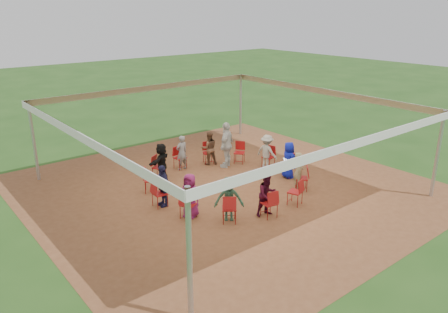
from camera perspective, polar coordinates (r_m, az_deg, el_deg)
ground at (r=15.73m, az=0.27°, el=-4.06°), size 80.00×80.00×0.00m
dirt_patch at (r=15.73m, az=0.27°, el=-4.04°), size 13.00×13.00×0.00m
tent at (r=14.97m, az=0.28°, el=4.34°), size 10.33×10.33×3.00m
chair_0 at (r=16.71m, az=8.74°, el=-1.22°), size 0.54×0.53×0.90m
chair_1 at (r=17.57m, az=5.82°, el=-0.08°), size 0.51×0.50×0.90m
chair_2 at (r=18.02m, az=2.01°, el=0.50°), size 0.61×0.60×0.90m
chair_3 at (r=17.99m, az=-2.05°, el=0.46°), size 0.56×0.57×0.90m
chair_4 at (r=17.47m, az=-5.76°, el=-0.19°), size 0.45×0.47×0.90m
chair_5 at (r=16.55m, az=-8.50°, el=-1.40°), size 0.59×0.60×0.90m
chair_6 at (r=15.40m, az=-9.59°, el=-3.04°), size 0.59×0.58×0.90m
chair_7 at (r=14.25m, az=-8.40°, el=-4.83°), size 0.46×0.44×0.90m
chair_8 at (r=13.40m, az=-4.71°, el=-6.27°), size 0.58×0.57×0.90m
chair_9 at (r=13.12m, az=0.68°, el=-6.79°), size 0.60×0.60×0.90m
chair_10 at (r=13.50m, az=5.92°, el=-6.12°), size 0.49×0.50×0.90m
chair_11 at (r=14.41m, az=9.27°, el=-4.60°), size 0.54×0.55×0.90m
chair_12 at (r=15.58m, az=10.11°, el=-2.82°), size 0.61×0.61×0.90m
person_seated_0 at (r=16.57m, az=8.43°, el=-0.46°), size 0.56×0.76×1.39m
person_seated_1 at (r=17.40m, az=5.62°, el=0.61°), size 0.61×0.97×1.39m
person_seated_2 at (r=17.80m, az=-1.97°, el=1.12°), size 0.78×0.63×1.39m
person_seated_3 at (r=17.30m, az=-5.55°, el=0.51°), size 0.53×0.37×1.39m
person_seated_4 at (r=16.42m, az=-8.17°, el=-0.62°), size 1.35×1.10×1.39m
person_seated_5 at (r=14.20m, az=-8.02°, el=-3.78°), size 0.45×0.83×1.39m
person_seated_6 at (r=13.39m, az=-4.47°, el=-5.10°), size 0.63×0.78×1.39m
person_seated_7 at (r=13.12m, az=0.67°, el=-5.57°), size 0.99×0.90×1.39m
person_seated_8 at (r=13.48m, az=5.67°, el=-4.96°), size 0.73×0.50×1.39m
person_seated_9 at (r=15.48m, az=9.72°, el=-1.93°), size 0.59×0.60×1.39m
standing_person at (r=17.45m, az=0.34°, el=1.55°), size 1.22×1.01×1.85m
cable_coil at (r=16.45m, az=2.66°, el=-2.93°), size 0.45×0.45×0.03m
laptop at (r=16.50m, az=7.92°, el=-0.70°), size 0.31×0.35×0.20m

